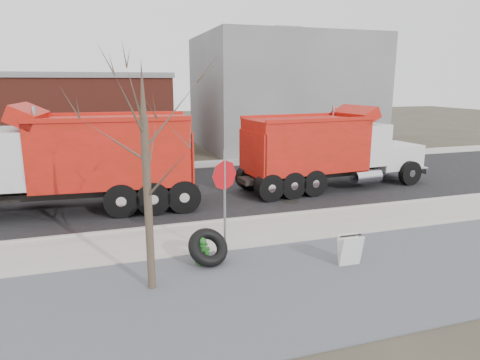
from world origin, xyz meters
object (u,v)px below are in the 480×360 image
object	(u,v)px
stop_sign	(225,187)
dump_truck_red_b	(78,158)
fire_hydrant	(203,252)
dump_truck_red_a	(328,148)
truck_tire	(208,247)
sandwich_board	(350,250)

from	to	relation	value
stop_sign	dump_truck_red_b	distance (m)	7.09
fire_hydrant	dump_truck_red_a	bearing A→B (deg)	16.80
truck_tire	sandwich_board	world-z (taller)	truck_tire
truck_tire	dump_truck_red_b	xyz separation A→B (m)	(-3.35, 6.14, 1.52)
dump_truck_red_a	stop_sign	bearing A→B (deg)	-141.30
truck_tire	stop_sign	distance (m)	1.64
fire_hydrant	dump_truck_red_b	xyz separation A→B (m)	(-3.21, 6.08, 1.66)
dump_truck_red_a	dump_truck_red_b	bearing A→B (deg)	177.12
truck_tire	dump_truck_red_a	distance (m)	9.78
fire_hydrant	sandwich_board	world-z (taller)	sandwich_board
fire_hydrant	dump_truck_red_a	world-z (taller)	dump_truck_red_a
sandwich_board	dump_truck_red_a	bearing A→B (deg)	66.37
fire_hydrant	stop_sign	world-z (taller)	stop_sign
truck_tire	sandwich_board	size ratio (longest dim) A/B	1.53
sandwich_board	truck_tire	bearing A→B (deg)	161.82
dump_truck_red_a	fire_hydrant	bearing A→B (deg)	-143.38
stop_sign	dump_truck_red_b	world-z (taller)	dump_truck_red_b
fire_hydrant	stop_sign	xyz separation A→B (m)	(0.65, 0.14, 1.68)
dump_truck_red_a	sandwich_board	bearing A→B (deg)	-120.22
sandwich_board	dump_truck_red_a	size ratio (longest dim) A/B	0.09
dump_truck_red_b	truck_tire	bearing A→B (deg)	122.66
dump_truck_red_a	dump_truck_red_b	xyz separation A→B (m)	(-10.49, -0.40, 0.15)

